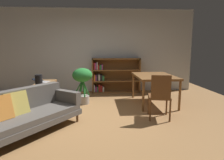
{
  "coord_description": "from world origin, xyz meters",
  "views": [
    {
      "loc": [
        0.21,
        -3.89,
        1.45
      ],
      "look_at": [
        0.52,
        0.3,
        0.76
      ],
      "focal_mm": 31.5,
      "sensor_mm": 36.0,
      "label": 1
    }
  ],
  "objects_px": {
    "open_laptop": "(42,81)",
    "dining_table": "(154,78)",
    "fabric_couch": "(26,111)",
    "desk_speaker": "(39,80)",
    "dining_chair_near": "(160,95)",
    "potted_floor_plant": "(82,80)",
    "media_console": "(44,93)",
    "bookshelf": "(113,76)"
  },
  "relations": [
    {
      "from": "fabric_couch",
      "to": "bookshelf",
      "type": "distance_m",
      "value": 3.51
    },
    {
      "from": "dining_table",
      "to": "bookshelf",
      "type": "bearing_deg",
      "value": 123.41
    },
    {
      "from": "open_laptop",
      "to": "dining_table",
      "type": "xyz_separation_m",
      "value": [
        2.97,
        -0.41,
        0.12
      ]
    },
    {
      "from": "media_console",
      "to": "bookshelf",
      "type": "xyz_separation_m",
      "value": [
        1.91,
        1.22,
        0.29
      ]
    },
    {
      "from": "dining_table",
      "to": "media_console",
      "type": "bearing_deg",
      "value": 175.25
    },
    {
      "from": "media_console",
      "to": "dining_table",
      "type": "height_order",
      "value": "dining_table"
    },
    {
      "from": "desk_speaker",
      "to": "dining_chair_near",
      "type": "relative_size",
      "value": 0.28
    },
    {
      "from": "media_console",
      "to": "potted_floor_plant",
      "type": "xyz_separation_m",
      "value": [
        1.02,
        -0.12,
        0.36
      ]
    },
    {
      "from": "potted_floor_plant",
      "to": "dining_chair_near",
      "type": "bearing_deg",
      "value": -37.7
    },
    {
      "from": "dining_table",
      "to": "open_laptop",
      "type": "bearing_deg",
      "value": 172.18
    },
    {
      "from": "desk_speaker",
      "to": "fabric_couch",
      "type": "bearing_deg",
      "value": -81.74
    },
    {
      "from": "potted_floor_plant",
      "to": "dining_table",
      "type": "bearing_deg",
      "value": -3.61
    },
    {
      "from": "potted_floor_plant",
      "to": "dining_chair_near",
      "type": "xyz_separation_m",
      "value": [
        1.64,
        -1.27,
        -0.11
      ]
    },
    {
      "from": "fabric_couch",
      "to": "open_laptop",
      "type": "xyz_separation_m",
      "value": [
        -0.27,
        2.0,
        0.19
      ]
    },
    {
      "from": "fabric_couch",
      "to": "open_laptop",
      "type": "height_order",
      "value": "fabric_couch"
    },
    {
      "from": "open_laptop",
      "to": "desk_speaker",
      "type": "height_order",
      "value": "desk_speaker"
    },
    {
      "from": "fabric_couch",
      "to": "desk_speaker",
      "type": "xyz_separation_m",
      "value": [
        -0.23,
        1.58,
        0.29
      ]
    },
    {
      "from": "open_laptop",
      "to": "fabric_couch",
      "type": "bearing_deg",
      "value": -82.24
    },
    {
      "from": "desk_speaker",
      "to": "bookshelf",
      "type": "distance_m",
      "value": 2.46
    },
    {
      "from": "fabric_couch",
      "to": "dining_chair_near",
      "type": "bearing_deg",
      "value": 9.97
    },
    {
      "from": "dining_table",
      "to": "bookshelf",
      "type": "xyz_separation_m",
      "value": [
        -0.97,
        1.46,
        -0.14
      ]
    },
    {
      "from": "open_laptop",
      "to": "media_console",
      "type": "bearing_deg",
      "value": -61.17
    },
    {
      "from": "fabric_couch",
      "to": "desk_speaker",
      "type": "distance_m",
      "value": 1.62
    },
    {
      "from": "media_console",
      "to": "dining_chair_near",
      "type": "bearing_deg",
      "value": -27.61
    },
    {
      "from": "open_laptop",
      "to": "dining_table",
      "type": "bearing_deg",
      "value": -7.82
    },
    {
      "from": "media_console",
      "to": "dining_chair_near",
      "type": "distance_m",
      "value": 3.02
    },
    {
      "from": "desk_speaker",
      "to": "potted_floor_plant",
      "type": "relative_size",
      "value": 0.27
    },
    {
      "from": "potted_floor_plant",
      "to": "dining_chair_near",
      "type": "distance_m",
      "value": 2.08
    },
    {
      "from": "fabric_couch",
      "to": "bookshelf",
      "type": "bearing_deg",
      "value": 60.45
    },
    {
      "from": "fabric_couch",
      "to": "potted_floor_plant",
      "type": "relative_size",
      "value": 1.97
    },
    {
      "from": "media_console",
      "to": "bookshelf",
      "type": "bearing_deg",
      "value": 32.65
    },
    {
      "from": "fabric_couch",
      "to": "dining_table",
      "type": "relative_size",
      "value": 1.34
    },
    {
      "from": "dining_chair_near",
      "to": "media_console",
      "type": "bearing_deg",
      "value": 152.39
    },
    {
      "from": "desk_speaker",
      "to": "potted_floor_plant",
      "type": "height_order",
      "value": "potted_floor_plant"
    },
    {
      "from": "media_console",
      "to": "open_laptop",
      "type": "relative_size",
      "value": 2.9
    },
    {
      "from": "potted_floor_plant",
      "to": "dining_table",
      "type": "distance_m",
      "value": 1.86
    },
    {
      "from": "desk_speaker",
      "to": "dining_table",
      "type": "xyz_separation_m",
      "value": [
        2.93,
        0.01,
        0.02
      ]
    },
    {
      "from": "open_laptop",
      "to": "bookshelf",
      "type": "bearing_deg",
      "value": 27.79
    },
    {
      "from": "dining_chair_near",
      "to": "open_laptop",
      "type": "bearing_deg",
      "value": 150.46
    },
    {
      "from": "fabric_couch",
      "to": "open_laptop",
      "type": "relative_size",
      "value": 4.21
    },
    {
      "from": "dining_table",
      "to": "bookshelf",
      "type": "distance_m",
      "value": 1.76
    },
    {
      "from": "dining_table",
      "to": "desk_speaker",
      "type": "bearing_deg",
      "value": -179.76
    }
  ]
}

